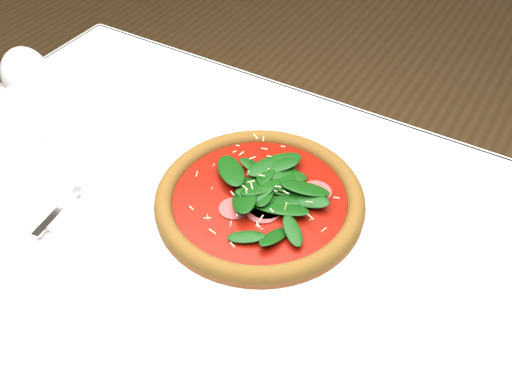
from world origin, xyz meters
The scene contains 6 objects.
dining_table centered at (0.00, 0.00, 0.65)m, with size 1.21×0.81×0.75m.
plate centered at (0.04, 0.06, 0.76)m, with size 0.38×0.38×0.02m.
pizza centered at (0.04, 0.06, 0.78)m, with size 0.40×0.40×0.04m.
wine_glass centered at (-0.38, 0.01, 0.89)m, with size 0.08×0.08×0.19m.
napkin centered at (-0.22, -0.11, 0.76)m, with size 0.15×0.07×0.01m, color silver.
fork centered at (-0.23, -0.08, 0.76)m, with size 0.04×0.15×0.00m.
Camera 1 is at (0.36, -0.49, 1.41)m, focal length 40.00 mm.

